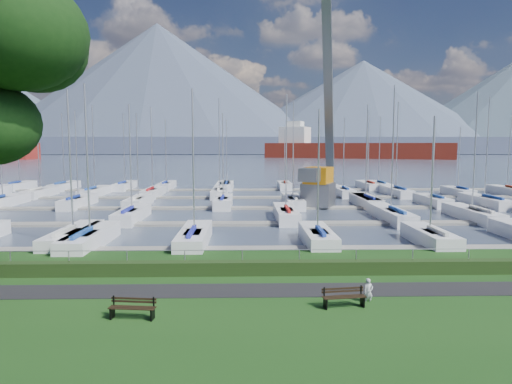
{
  "coord_description": "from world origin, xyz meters",
  "views": [
    {
      "loc": [
        -0.82,
        -23.37,
        6.69
      ],
      "look_at": [
        0.0,
        12.0,
        3.0
      ],
      "focal_mm": 32.0,
      "sensor_mm": 36.0,
      "label": 1
    }
  ],
  "objects_px": {
    "bench_right": "(344,297)",
    "person": "(368,288)",
    "crane": "(321,157)",
    "bench_left": "(133,308)"
  },
  "relations": [
    {
      "from": "bench_right",
      "to": "person",
      "type": "relative_size",
      "value": 1.58
    },
    {
      "from": "bench_right",
      "to": "person",
      "type": "height_order",
      "value": "person"
    },
    {
      "from": "bench_right",
      "to": "crane",
      "type": "xyz_separation_m",
      "value": [
        4.46,
        33.14,
        4.91
      ]
    },
    {
      "from": "crane",
      "to": "person",
      "type": "bearing_deg",
      "value": -71.06
    },
    {
      "from": "bench_right",
      "to": "crane",
      "type": "relative_size",
      "value": 0.08
    },
    {
      "from": "person",
      "to": "crane",
      "type": "relative_size",
      "value": 0.05
    },
    {
      "from": "bench_right",
      "to": "person",
      "type": "bearing_deg",
      "value": 19.61
    },
    {
      "from": "bench_left",
      "to": "person",
      "type": "distance_m",
      "value": 9.75
    },
    {
      "from": "crane",
      "to": "bench_left",
      "type": "bearing_deg",
      "value": -85.93
    },
    {
      "from": "person",
      "to": "crane",
      "type": "height_order",
      "value": "crane"
    }
  ]
}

